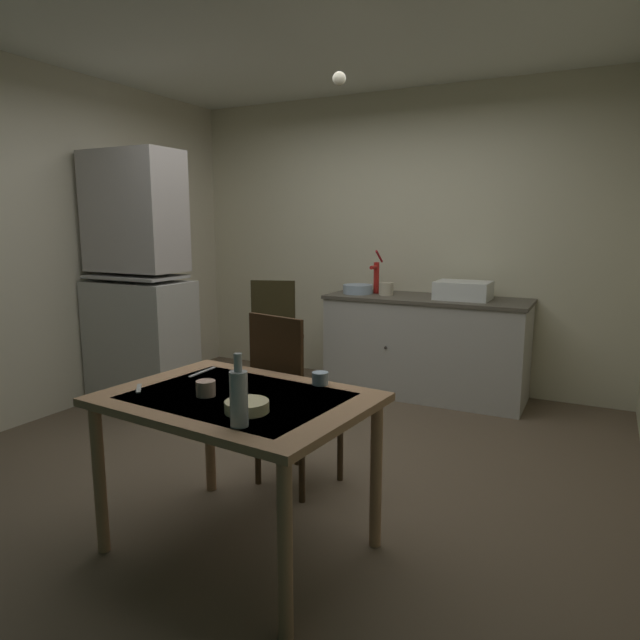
% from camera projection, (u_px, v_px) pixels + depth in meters
% --- Properties ---
extents(ground_plane, '(5.14, 5.14, 0.00)m').
position_uv_depth(ground_plane, '(293.00, 452.00, 3.72)').
color(ground_plane, brown).
extents(wall_back, '(4.24, 0.10, 2.67)m').
position_uv_depth(wall_back, '(397.00, 240.00, 5.24)').
color(wall_back, beige).
rests_on(wall_back, ground).
extents(wall_left, '(0.10, 3.98, 2.67)m').
position_uv_depth(wall_left, '(59.00, 244.00, 4.43)').
color(wall_left, beige).
rests_on(wall_left, ground).
extents(ceiling_slab, '(4.24, 3.98, 0.10)m').
position_uv_depth(ceiling_slab, '(289.00, 10.00, 3.25)').
color(ceiling_slab, white).
extents(hutch_cabinet, '(0.84, 0.49, 2.06)m').
position_uv_depth(hutch_cabinet, '(138.00, 289.00, 4.57)').
color(hutch_cabinet, '#B4B0A8').
rests_on(hutch_cabinet, ground).
extents(counter_cabinet, '(1.72, 0.64, 0.87)m').
position_uv_depth(counter_cabinet, '(425.00, 346.00, 4.88)').
color(counter_cabinet, '#B4B0A8').
rests_on(counter_cabinet, ground).
extents(sink_basin, '(0.44, 0.34, 0.15)m').
position_uv_depth(sink_basin, '(463.00, 290.00, 4.66)').
color(sink_basin, white).
rests_on(sink_basin, counter_cabinet).
extents(hand_pump, '(0.05, 0.27, 0.39)m').
position_uv_depth(hand_pump, '(376.00, 275.00, 5.04)').
color(hand_pump, '#B21E19').
rests_on(hand_pump, counter_cabinet).
extents(mixing_bowl_counter, '(0.27, 0.27, 0.08)m').
position_uv_depth(mixing_bowl_counter, '(358.00, 289.00, 5.04)').
color(mixing_bowl_counter, '#9EB2C6').
rests_on(mixing_bowl_counter, counter_cabinet).
extents(stoneware_crock, '(0.13, 0.13, 0.11)m').
position_uv_depth(stoneware_crock, '(386.00, 289.00, 4.94)').
color(stoneware_crock, beige).
rests_on(stoneware_crock, counter_cabinet).
extents(dining_table, '(1.24, 0.94, 0.74)m').
position_uv_depth(dining_table, '(237.00, 415.00, 2.51)').
color(dining_table, '#AB7D56').
rests_on(dining_table, ground).
extents(chair_far_side, '(0.48, 0.48, 1.01)m').
position_uv_depth(chair_far_side, '(290.00, 399.00, 3.14)').
color(chair_far_side, '#362616').
rests_on(chair_far_side, ground).
extents(chair_by_counter, '(0.51, 0.51, 1.02)m').
position_uv_depth(chair_by_counter, '(276.00, 334.00, 4.92)').
color(chair_by_counter, '#2F2813').
rests_on(chair_by_counter, ground).
extents(serving_bowl_wide, '(0.18, 0.18, 0.05)m').
position_uv_depth(serving_bowl_wide, '(247.00, 406.00, 2.28)').
color(serving_bowl_wide, beige).
rests_on(serving_bowl_wide, dining_table).
extents(teacup_mint, '(0.09, 0.09, 0.07)m').
position_uv_depth(teacup_mint, '(206.00, 388.00, 2.49)').
color(teacup_mint, tan).
rests_on(teacup_mint, dining_table).
extents(mug_dark, '(0.08, 0.08, 0.06)m').
position_uv_depth(mug_dark, '(320.00, 378.00, 2.66)').
color(mug_dark, '#9EB2C6').
rests_on(mug_dark, dining_table).
extents(glass_bottle, '(0.07, 0.07, 0.28)m').
position_uv_depth(glass_bottle, '(239.00, 397.00, 2.10)').
color(glass_bottle, '#B7BCC1').
rests_on(glass_bottle, dining_table).
extents(table_knife, '(0.02, 0.21, 0.00)m').
position_uv_depth(table_knife, '(202.00, 372.00, 2.88)').
color(table_knife, silver).
rests_on(table_knife, dining_table).
extents(teaspoon_near_bowl, '(0.11, 0.12, 0.00)m').
position_uv_depth(teaspoon_near_bowl, '(139.00, 388.00, 2.60)').
color(teaspoon_near_bowl, beige).
rests_on(teaspoon_near_bowl, dining_table).
extents(pendant_bulb, '(0.08, 0.08, 0.08)m').
position_uv_depth(pendant_bulb, '(339.00, 79.00, 3.31)').
color(pendant_bulb, '#F9EFCC').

